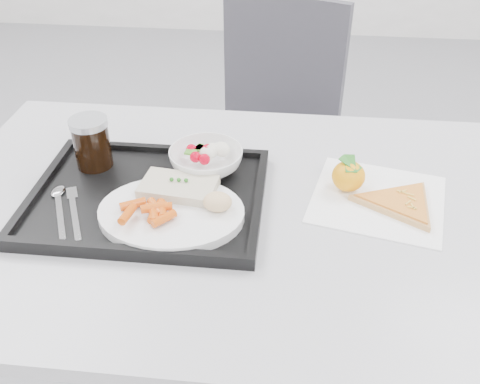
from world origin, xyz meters
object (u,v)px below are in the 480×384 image
tray (148,197)px  tangerine (348,176)px  table (234,231)px  pizza_slice (400,203)px  chair (279,127)px  salad_bowl (206,160)px  cola_glass (92,142)px  dinner_plate (171,213)px

tray → tangerine: tangerine is taller
table → pizza_slice: 0.33m
table → tangerine: bearing=18.2°
pizza_slice → chair: bearing=110.6°
pizza_slice → table: bearing=-175.1°
salad_bowl → cola_glass: cola_glass is taller
cola_glass → tangerine: size_ratio=1.25×
table → cola_glass: (-0.31, 0.09, 0.14)m
tray → salad_bowl: size_ratio=2.96×
salad_bowl → table: bearing=-54.6°
salad_bowl → tangerine: size_ratio=1.76×
tray → tangerine: bearing=11.4°
tray → table: bearing=1.9°
dinner_plate → salad_bowl: 0.17m
pizza_slice → salad_bowl: bearing=170.0°
tray → cola_glass: size_ratio=4.17×
chair → cola_glass: bearing=-120.4°
dinner_plate → pizza_slice: 0.44m
chair → cola_glass: 0.78m
dinner_plate → salad_bowl: size_ratio=1.78×
chair → cola_glass: size_ratio=8.61×
tangerine → pizza_slice: bearing=-24.5°
cola_glass → pizza_slice: (0.63, -0.06, -0.06)m
chair → tray: (-0.23, -0.72, 0.22)m
chair → pizza_slice: bearing=-69.4°
pizza_slice → dinner_plate: bearing=-167.3°
dinner_plate → pizza_slice: bearing=12.7°
chair → salad_bowl: (-0.13, -0.62, 0.25)m
tangerine → salad_bowl: bearing=175.4°
chair → pizza_slice: (0.26, -0.69, 0.22)m
dinner_plate → cola_glass: bearing=141.3°
table → chair: (0.06, 0.72, -0.15)m
cola_glass → tangerine: bearing=-1.9°
chair → tray: chair is taller
salad_bowl → tangerine: (0.29, -0.02, -0.00)m
table → dinner_plate: dinner_plate is taller
dinner_plate → pizza_slice: dinner_plate is taller
table → dinner_plate: 0.16m
dinner_plate → tangerine: (0.33, 0.14, 0.01)m
tray → salad_bowl: 0.15m
chair → pizza_slice: size_ratio=4.33×
tray → cola_glass: 0.18m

